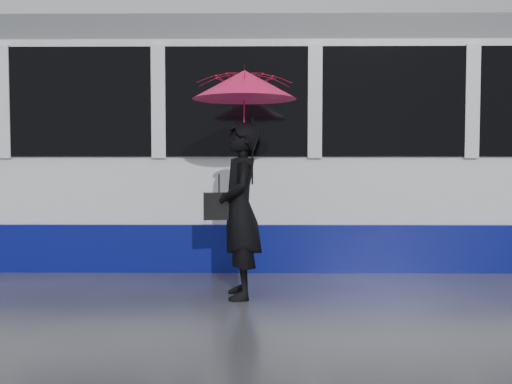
{
  "coord_description": "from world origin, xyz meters",
  "views": [
    {
      "loc": [
        0.24,
        -6.05,
        1.43
      ],
      "look_at": [
        0.17,
        0.2,
        1.1
      ],
      "focal_mm": 40.0,
      "sensor_mm": 36.0,
      "label": 1
    }
  ],
  "objects": [
    {
      "name": "ground",
      "position": [
        0.0,
        0.0,
        0.0
      ],
      "size": [
        90.0,
        90.0,
        0.0
      ],
      "primitive_type": "plane",
      "color": "#28282D",
      "rests_on": "ground"
    },
    {
      "name": "rails",
      "position": [
        0.0,
        2.5,
        0.01
      ],
      "size": [
        34.0,
        1.51,
        0.02
      ],
      "color": "#3F3D38",
      "rests_on": "ground"
    },
    {
      "name": "tram",
      "position": [
        1.41,
        2.5,
        1.64
      ],
      "size": [
        26.0,
        2.56,
        3.35
      ],
      "color": "white",
      "rests_on": "ground"
    },
    {
      "name": "woman",
      "position": [
        0.0,
        -0.1,
        0.92
      ],
      "size": [
        0.53,
        0.73,
        1.84
      ],
      "primitive_type": "imported",
      "rotation": [
        0.0,
        0.0,
        -1.43
      ],
      "color": "black",
      "rests_on": "ground"
    },
    {
      "name": "umbrella",
      "position": [
        0.05,
        -0.1,
        2.02
      ],
      "size": [
        1.22,
        1.22,
        1.24
      ],
      "rotation": [
        0.0,
        0.0,
        0.14
      ],
      "color": "#E01260",
      "rests_on": "ground"
    },
    {
      "name": "handbag",
      "position": [
        -0.22,
        -0.08,
        0.97
      ],
      "size": [
        0.35,
        0.19,
        0.47
      ],
      "rotation": [
        0.0,
        0.0,
        0.14
      ],
      "color": "black",
      "rests_on": "ground"
    }
  ]
}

